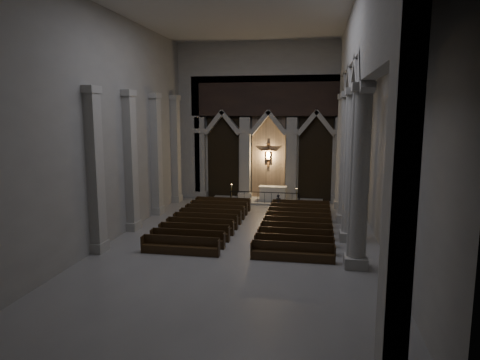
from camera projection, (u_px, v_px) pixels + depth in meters
The scene contains 11 objects.
room at pixel (243, 96), 21.16m from camera, with size 24.00×24.10×12.00m.
sanctuary_wall at pixel (269, 114), 32.53m from camera, with size 14.00×0.77×12.00m.
right_arcade at pixel (355, 91), 21.46m from camera, with size 1.00×24.00×12.00m.
left_pilasters at pixel (145, 159), 26.31m from camera, with size 0.60×13.00×8.03m.
sanctuary_step at pixel (266, 201), 32.65m from camera, with size 8.50×2.60×0.15m, color #A7A49C.
altar at pixel (273, 193), 32.50m from camera, with size 2.10×0.84×1.06m.
altar_rail at pixel (265, 196), 31.46m from camera, with size 5.14×0.09×1.01m.
candle_stand_left at pixel (232, 198), 32.02m from camera, with size 0.25×0.25×1.49m.
candle_stand_right at pixel (296, 202), 30.60m from camera, with size 0.24×0.24×1.43m.
pews at pixel (250, 225), 24.87m from camera, with size 9.28×10.02×0.87m.
worshipper at pixel (278, 203), 29.46m from camera, with size 0.43×0.28×1.19m, color black.
Camera 1 is at (3.63, -21.25, 6.83)m, focal length 32.00 mm.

